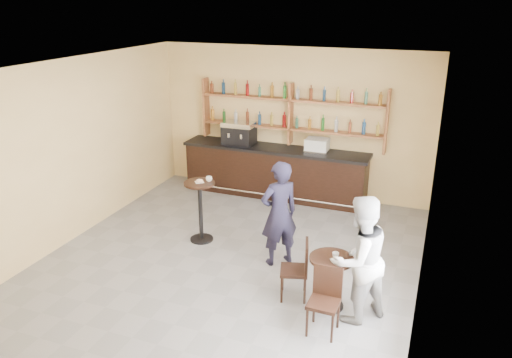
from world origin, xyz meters
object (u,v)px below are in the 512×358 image
(pedestal_table, at_px, (201,212))
(chair_west, at_px, (294,270))
(bar_counter, at_px, (275,172))
(pastry_case, at_px, (317,145))
(man_main, at_px, (279,214))
(chair_south, at_px, (324,303))
(cafe_table, at_px, (330,282))
(patron_second, at_px, (359,259))
(espresso_machine, at_px, (239,133))

(pedestal_table, height_order, chair_west, pedestal_table)
(bar_counter, relative_size, pastry_case, 8.46)
(bar_counter, distance_m, pedestal_table, 2.58)
(man_main, distance_m, chair_south, 1.95)
(bar_counter, height_order, cafe_table, bar_counter)
(chair_west, relative_size, patron_second, 0.50)
(man_main, height_order, cafe_table, man_main)
(pedestal_table, xyz_separation_m, man_main, (1.56, -0.27, 0.32))
(espresso_machine, relative_size, cafe_table, 0.87)
(pastry_case, bearing_deg, chair_west, -75.87)
(chair_west, bearing_deg, patron_second, 64.63)
(chair_west, relative_size, chair_south, 1.00)
(espresso_machine, relative_size, man_main, 0.39)
(bar_counter, relative_size, patron_second, 2.28)
(bar_counter, bearing_deg, pedestal_table, -101.83)
(cafe_table, height_order, chair_south, chair_south)
(pastry_case, distance_m, pedestal_table, 2.99)
(bar_counter, height_order, chair_south, bar_counter)
(bar_counter, bearing_deg, chair_west, -66.97)
(pedestal_table, bearing_deg, man_main, -9.70)
(man_main, relative_size, cafe_table, 2.25)
(pastry_case, bearing_deg, bar_counter, -175.75)
(chair_west, bearing_deg, pedestal_table, -134.66)
(espresso_machine, xyz_separation_m, cafe_table, (2.95, -3.72, -0.95))
(bar_counter, xyz_separation_m, chair_south, (2.16, -4.32, -0.10))
(pedestal_table, relative_size, man_main, 0.63)
(bar_counter, bearing_deg, chair_south, -63.44)
(cafe_table, distance_m, chair_south, 0.60)
(pastry_case, bearing_deg, man_main, -83.50)
(chair_south, relative_size, patron_second, 0.50)
(cafe_table, distance_m, chair_west, 0.56)
(cafe_table, xyz_separation_m, chair_south, (0.05, -0.60, 0.06))
(cafe_table, relative_size, patron_second, 0.44)
(pedestal_table, bearing_deg, chair_south, -33.78)
(chair_west, bearing_deg, man_main, -164.89)
(pedestal_table, bearing_deg, chair_west, -28.82)
(espresso_machine, xyz_separation_m, man_main, (1.87, -2.79, -0.46))
(pedestal_table, distance_m, chair_south, 3.24)
(bar_counter, distance_m, man_main, 2.99)
(pedestal_table, distance_m, chair_west, 2.39)
(bar_counter, height_order, pedestal_table, pedestal_table)
(espresso_machine, height_order, chair_south, espresso_machine)
(chair_west, height_order, chair_south, same)
(bar_counter, bearing_deg, espresso_machine, 180.00)
(patron_second, bearing_deg, pedestal_table, -72.26)
(chair_west, bearing_deg, bar_counter, -172.82)
(pastry_case, relative_size, man_main, 0.27)
(bar_counter, height_order, pastry_case, pastry_case)
(espresso_machine, relative_size, patron_second, 0.38)
(man_main, bearing_deg, bar_counter, -114.34)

